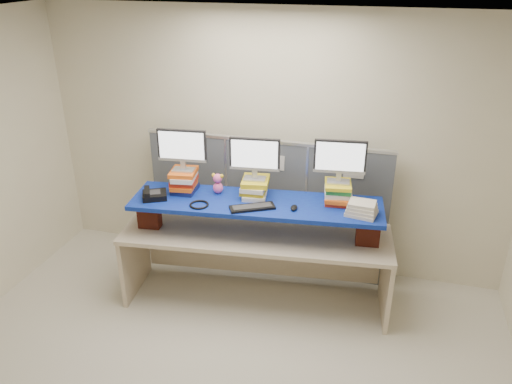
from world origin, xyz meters
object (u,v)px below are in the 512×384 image
(monitor_left, at_px, (182,148))
(monitor_right, at_px, (340,159))
(desk_phone, at_px, (154,195))
(blue_board, at_px, (256,204))
(monitor_center, at_px, (255,156))
(keyboard, at_px, (252,207))
(desk, at_px, (256,247))

(monitor_left, bearing_deg, monitor_right, 0.00)
(monitor_left, relative_size, desk_phone, 1.62)
(blue_board, bearing_deg, monitor_right, 8.99)
(blue_board, relative_size, monitor_center, 5.01)
(keyboard, bearing_deg, monitor_center, 72.56)
(monitor_left, distance_m, monitor_center, 0.69)
(desk, relative_size, monitor_center, 5.65)
(monitor_left, bearing_deg, keyboard, -20.31)
(monitor_right, bearing_deg, desk_phone, -173.55)
(monitor_right, xyz_separation_m, keyboard, (-0.73, -0.35, -0.42))
(blue_board, height_order, monitor_left, monitor_left)
(blue_board, distance_m, monitor_left, 0.87)
(desk, relative_size, monitor_right, 5.65)
(monitor_left, height_order, keyboard, monitor_left)
(desk, relative_size, desk_phone, 9.16)
(monitor_right, bearing_deg, desk, -171.01)
(monitor_left, bearing_deg, blue_board, -9.28)
(monitor_left, height_order, desk_phone, monitor_left)
(monitor_right, relative_size, keyboard, 1.10)
(blue_board, height_order, monitor_center, monitor_center)
(desk, height_order, monitor_left, monitor_left)
(desk, height_order, desk_phone, desk_phone)
(blue_board, xyz_separation_m, monitor_right, (0.73, 0.20, 0.45))
(blue_board, relative_size, keyboard, 5.50)
(monitor_center, xyz_separation_m, monitor_right, (0.78, 0.09, 0.02))
(monitor_left, xyz_separation_m, monitor_center, (0.69, 0.08, -0.05))
(desk, bearing_deg, monitor_left, 170.72)
(desk, bearing_deg, blue_board, 173.64)
(desk, xyz_separation_m, monitor_right, (0.73, 0.20, 0.92))
(blue_board, bearing_deg, keyboard, -94.44)
(monitor_right, bearing_deg, monitor_center, -180.00)
(blue_board, bearing_deg, desk, -6.36)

